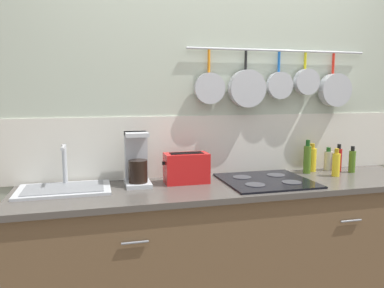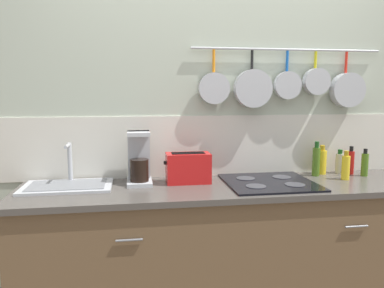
{
  "view_description": "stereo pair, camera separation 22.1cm",
  "coord_description": "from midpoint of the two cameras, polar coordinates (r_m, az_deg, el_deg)",
  "views": [
    {
      "loc": [
        -0.82,
        -2.12,
        1.5
      ],
      "look_at": [
        -0.27,
        0.0,
        1.2
      ],
      "focal_mm": 35.0,
      "sensor_mm": 36.0,
      "label": 1
    },
    {
      "loc": [
        -0.61,
        -2.16,
        1.5
      ],
      "look_at": [
        -0.27,
        0.0,
        1.2
      ],
      "focal_mm": 35.0,
      "sensor_mm": 36.0,
      "label": 2
    }
  ],
  "objects": [
    {
      "name": "bottle_olive_oil",
      "position": [
        2.84,
        26.9,
        -2.75
      ],
      "size": [
        0.05,
        0.05,
        0.19
      ],
      "color": "#4C721E",
      "rests_on": "countertop"
    },
    {
      "name": "cabinet_base",
      "position": [
        2.49,
        9.07,
        -17.18
      ],
      "size": [
        2.57,
        0.55,
        0.9
      ],
      "color": "brown",
      "rests_on": "ground_plane"
    },
    {
      "name": "wall_back",
      "position": [
        2.58,
        7.33,
        2.85
      ],
      "size": [
        7.2,
        0.16,
        2.6
      ],
      "color": "#B2BCA8",
      "rests_on": "ground_plane"
    },
    {
      "name": "bottle_dish_soap",
      "position": [
        2.78,
        21.36,
        -2.5
      ],
      "size": [
        0.06,
        0.06,
        0.2
      ],
      "color": "yellow",
      "rests_on": "countertop"
    },
    {
      "name": "coffee_maker",
      "position": [
        2.34,
        -5.42,
        -2.65
      ],
      "size": [
        0.15,
        0.22,
        0.32
      ],
      "color": "#B7BABF",
      "rests_on": "countertop"
    },
    {
      "name": "sink_basin",
      "position": [
        2.34,
        -15.88,
        -5.9
      ],
      "size": [
        0.52,
        0.33,
        0.25
      ],
      "color": "#B7BABF",
      "rests_on": "countertop"
    },
    {
      "name": "bottle_cooking_wine",
      "position": [
        2.71,
        20.65,
        -2.43
      ],
      "size": [
        0.05,
        0.05,
        0.24
      ],
      "color": "#4C721E",
      "rests_on": "countertop"
    },
    {
      "name": "cooktop",
      "position": [
        2.42,
        14.32,
        -5.72
      ],
      "size": [
        0.54,
        0.52,
        0.01
      ],
      "color": "black",
      "rests_on": "countertop"
    },
    {
      "name": "bottle_sesame_oil",
      "position": [
        2.86,
        25.1,
        -2.49
      ],
      "size": [
        0.05,
        0.05,
        0.19
      ],
      "color": "red",
      "rests_on": "countertop"
    },
    {
      "name": "bottle_vinegar",
      "position": [
        2.86,
        23.67,
        -2.66
      ],
      "size": [
        0.06,
        0.06,
        0.17
      ],
      "color": "#BFB799",
      "rests_on": "countertop"
    },
    {
      "name": "bottle_hot_sauce",
      "position": [
        2.67,
        24.61,
        -3.22
      ],
      "size": [
        0.05,
        0.05,
        0.19
      ],
      "color": "yellow",
      "rests_on": "countertop"
    },
    {
      "name": "toaster",
      "position": [
        2.34,
        2.11,
        -3.69
      ],
      "size": [
        0.29,
        0.14,
        0.19
      ],
      "color": "red",
      "rests_on": "countertop"
    },
    {
      "name": "countertop",
      "position": [
        2.33,
        9.32,
        -6.68
      ],
      "size": [
        2.61,
        0.58,
        0.03
      ],
      "color": "#4C4742",
      "rests_on": "cabinet_base"
    }
  ]
}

